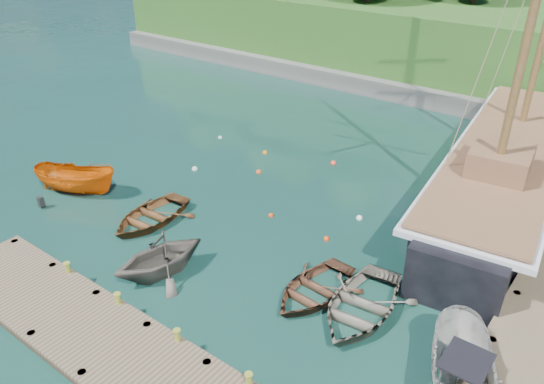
{
  "coord_description": "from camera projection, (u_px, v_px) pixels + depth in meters",
  "views": [
    {
      "loc": [
        12.17,
        -13.46,
        13.21
      ],
      "look_at": [
        -0.05,
        2.73,
        2.0
      ],
      "focal_mm": 35.0,
      "sensor_mm": 36.0,
      "label": 1
    }
  ],
  "objects": [
    {
      "name": "mooring_buoy_3",
      "position": [
        359.0,
        219.0,
        25.03
      ],
      "size": [
        0.31,
        0.31,
        0.31
      ],
      "primitive_type": "sphere",
      "color": "white",
      "rests_on": "ground"
    },
    {
      "name": "mooring_buoy_1",
      "position": [
        259.0,
        173.0,
        29.25
      ],
      "size": [
        0.32,
        0.32,
        0.32
      ],
      "primitive_type": "sphere",
      "color": "#D54E1B",
      "rests_on": "ground"
    },
    {
      "name": "rowboat_3",
      "position": [
        360.0,
        313.0,
        19.31
      ],
      "size": [
        3.81,
        5.03,
        0.98
      ],
      "primitive_type": "imported",
      "rotation": [
        0.0,
        0.0,
        0.09
      ],
      "color": "#646052",
      "rests_on": "ground"
    },
    {
      "name": "mooring_buoy_2",
      "position": [
        271.0,
        216.0,
        25.24
      ],
      "size": [
        0.28,
        0.28,
        0.28
      ],
      "primitive_type": "sphere",
      "color": "red",
      "rests_on": "ground"
    },
    {
      "name": "bollard_2",
      "position": [
        179.0,
        353.0,
        17.6
      ],
      "size": [
        0.26,
        0.26,
        0.45
      ],
      "primitive_type": "cylinder",
      "color": "olive",
      "rests_on": "ground"
    },
    {
      "name": "mooring_buoy_4",
      "position": [
        265.0,
        153.0,
        31.52
      ],
      "size": [
        0.32,
        0.32,
        0.32
      ],
      "primitive_type": "sphere",
      "color": "orange",
      "rests_on": "ground"
    },
    {
      "name": "mooring_buoy_0",
      "position": [
        195.0,
        170.0,
        29.59
      ],
      "size": [
        0.34,
        0.34,
        0.34
      ],
      "primitive_type": "sphere",
      "color": "silver",
      "rests_on": "ground"
    },
    {
      "name": "ground",
      "position": [
        234.0,
        259.0,
        22.21
      ],
      "size": [
        160.0,
        160.0,
        0.0
      ],
      "primitive_type": "plane",
      "color": "#12322B",
      "rests_on": "ground"
    },
    {
      "name": "mooring_buoy_5",
      "position": [
        333.0,
        164.0,
        30.25
      ],
      "size": [
        0.34,
        0.34,
        0.34
      ],
      "primitive_type": "sphere",
      "color": "#F43E24",
      "rests_on": "ground"
    },
    {
      "name": "mooring_buoy_7",
      "position": [
        326.0,
        239.0,
        23.5
      ],
      "size": [
        0.28,
        0.28,
        0.28
      ],
      "primitive_type": "sphere",
      "color": "#EA3C0E",
      "rests_on": "ground"
    },
    {
      "name": "rowboat_2",
      "position": [
        313.0,
        295.0,
        20.2
      ],
      "size": [
        3.16,
        4.23,
        0.83
      ],
      "primitive_type": "imported",
      "rotation": [
        0.0,
        0.0,
        -0.07
      ],
      "color": "#503120",
      "rests_on": "ground"
    },
    {
      "name": "mooring_buoy_6",
      "position": [
        220.0,
        138.0,
        33.5
      ],
      "size": [
        0.27,
        0.27,
        0.27
      ],
      "primitive_type": "sphere",
      "color": "silver",
      "rests_on": "ground"
    },
    {
      "name": "bollard_1",
      "position": [
        121.0,
        316.0,
        19.18
      ],
      "size": [
        0.26,
        0.26,
        0.45
      ],
      "primitive_type": "cylinder",
      "color": "olive",
      "rests_on": "ground"
    },
    {
      "name": "schooner",
      "position": [
        504.0,
        173.0,
        26.73
      ],
      "size": [
        7.15,
        27.44,
        20.1
      ],
      "rotation": [
        0.0,
        0.0,
        0.11
      ],
      "color": "black",
      "rests_on": "ground"
    },
    {
      "name": "motorboat_orange",
      "position": [
        79.0,
        193.0,
        27.24
      ],
      "size": [
        4.74,
        3.35,
        1.72
      ],
      "primitive_type": "imported",
      "rotation": [
        0.0,
        0.0,
        1.99
      ],
      "color": "#D05606",
      "rests_on": "ground"
    },
    {
      "name": "rowboat_1",
      "position": [
        161.0,
        273.0,
        21.36
      ],
      "size": [
        4.13,
        4.5,
        2.01
      ],
      "primitive_type": "imported",
      "rotation": [
        0.0,
        0.0,
        -0.25
      ],
      "color": "#5C554C",
      "rests_on": "ground"
    },
    {
      "name": "dock_near",
      "position": [
        146.0,
        370.0,
        16.41
      ],
      "size": [
        20.0,
        3.2,
        1.1
      ],
      "color": "#4E422F",
      "rests_on": "ground"
    },
    {
      "name": "rowboat_0",
      "position": [
        151.0,
        222.0,
        24.8
      ],
      "size": [
        3.29,
        4.44,
        0.89
      ],
      "primitive_type": "imported",
      "rotation": [
        0.0,
        0.0,
        0.06
      ],
      "color": "brown",
      "rests_on": "ground"
    },
    {
      "name": "bollard_0",
      "position": [
        71.0,
        284.0,
        20.76
      ],
      "size": [
        0.26,
        0.26,
        0.45
      ],
      "primitive_type": "cylinder",
      "color": "olive",
      "rests_on": "ground"
    }
  ]
}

